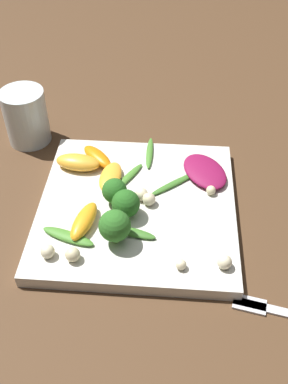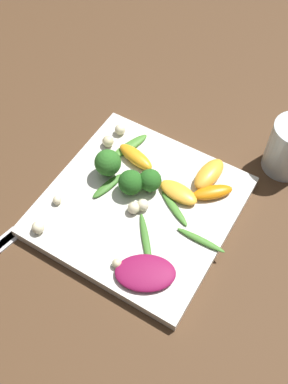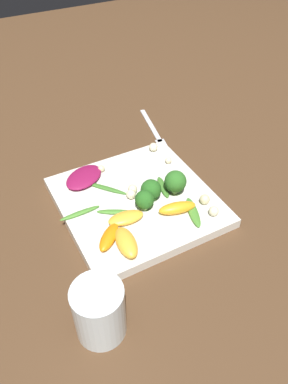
% 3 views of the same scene
% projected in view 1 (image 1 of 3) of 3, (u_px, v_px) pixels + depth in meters
% --- Properties ---
extents(ground_plane, '(2.40, 2.40, 0.00)m').
position_uv_depth(ground_plane, '(137.00, 213.00, 0.64)').
color(ground_plane, '#4C331E').
extents(plate, '(0.27, 0.27, 0.02)m').
position_uv_depth(plate, '(137.00, 208.00, 0.64)').
color(plate, silver).
rests_on(plate, ground_plane).
extents(drinking_glass, '(0.07, 0.07, 0.09)m').
position_uv_depth(drinking_glass, '(26.00, 117.00, 0.73)').
color(drinking_glass, silver).
rests_on(drinking_glass, ground_plane).
extents(radicchio_leaf_0, '(0.10, 0.09, 0.01)m').
position_uv_depth(radicchio_leaf_0, '(205.00, 171.00, 0.67)').
color(radicchio_leaf_0, maroon).
rests_on(radicchio_leaf_0, plate).
extents(orange_segment_0, '(0.06, 0.06, 0.02)m').
position_uv_depth(orange_segment_0, '(97.00, 157.00, 0.69)').
color(orange_segment_0, orange).
rests_on(orange_segment_0, plate).
extents(orange_segment_1, '(0.04, 0.07, 0.02)m').
position_uv_depth(orange_segment_1, '(78.00, 162.00, 0.67)').
color(orange_segment_1, '#FCAD33').
rests_on(orange_segment_1, plate).
extents(orange_segment_2, '(0.07, 0.04, 0.02)m').
position_uv_depth(orange_segment_2, '(111.00, 177.00, 0.66)').
color(orange_segment_2, '#FCAD33').
rests_on(orange_segment_2, plate).
extents(orange_segment_3, '(0.07, 0.04, 0.02)m').
position_uv_depth(orange_segment_3, '(84.00, 221.00, 0.59)').
color(orange_segment_3, orange).
rests_on(orange_segment_3, plate).
extents(broccoli_floret_0, '(0.04, 0.04, 0.04)m').
position_uv_depth(broccoli_floret_0, '(126.00, 204.00, 0.60)').
color(broccoli_floret_0, '#84AD5B').
rests_on(broccoli_floret_0, plate).
extents(broccoli_floret_1, '(0.03, 0.03, 0.04)m').
position_uv_depth(broccoli_floret_1, '(115.00, 190.00, 0.62)').
color(broccoli_floret_1, '#84AD5B').
rests_on(broccoli_floret_1, plate).
extents(broccoli_floret_2, '(0.04, 0.04, 0.05)m').
position_uv_depth(broccoli_floret_2, '(115.00, 226.00, 0.56)').
color(broccoli_floret_2, '#7A9E51').
rests_on(broccoli_floret_2, plate).
extents(arugula_sprig_0, '(0.04, 0.08, 0.01)m').
position_uv_depth(arugula_sprig_0, '(68.00, 236.00, 0.58)').
color(arugula_sprig_0, '#47842D').
rests_on(arugula_sprig_0, plate).
extents(arugula_sprig_1, '(0.07, 0.04, 0.01)m').
position_uv_depth(arugula_sprig_1, '(128.00, 177.00, 0.66)').
color(arugula_sprig_1, '#47842D').
rests_on(arugula_sprig_1, plate).
extents(arugula_sprig_2, '(0.03, 0.06, 0.01)m').
position_uv_depth(arugula_sprig_2, '(133.00, 232.00, 0.59)').
color(arugula_sprig_2, '#3D7528').
rests_on(arugula_sprig_2, plate).
extents(arugula_sprig_3, '(0.07, 0.08, 0.01)m').
position_uv_depth(arugula_sprig_3, '(174.00, 183.00, 0.65)').
color(arugula_sprig_3, '#3D7528').
rests_on(arugula_sprig_3, plate).
extents(arugula_sprig_4, '(0.08, 0.01, 0.01)m').
position_uv_depth(arugula_sprig_4, '(150.00, 153.00, 0.70)').
color(arugula_sprig_4, '#47842D').
rests_on(arugula_sprig_4, plate).
extents(macadamia_nut_0, '(0.02, 0.02, 0.02)m').
position_uv_depth(macadamia_nut_0, '(141.00, 194.00, 0.63)').
color(macadamia_nut_0, beige).
rests_on(macadamia_nut_0, plate).
extents(macadamia_nut_1, '(0.02, 0.02, 0.02)m').
position_uv_depth(macadamia_nut_1, '(224.00, 262.00, 0.54)').
color(macadamia_nut_1, beige).
rests_on(macadamia_nut_1, plate).
extents(macadamia_nut_2, '(0.01, 0.01, 0.01)m').
position_uv_depth(macadamia_nut_2, '(211.00, 190.00, 0.64)').
color(macadamia_nut_2, beige).
rests_on(macadamia_nut_2, plate).
extents(macadamia_nut_3, '(0.01, 0.01, 0.01)m').
position_uv_depth(macadamia_nut_3, '(181.00, 265.00, 0.54)').
color(macadamia_nut_3, beige).
rests_on(macadamia_nut_3, plate).
extents(macadamia_nut_4, '(0.02, 0.02, 0.02)m').
position_uv_depth(macadamia_nut_4, '(73.00, 255.00, 0.55)').
color(macadamia_nut_4, beige).
rests_on(macadamia_nut_4, plate).
extents(macadamia_nut_5, '(0.02, 0.02, 0.02)m').
position_uv_depth(macadamia_nut_5, '(149.00, 197.00, 0.62)').
color(macadamia_nut_5, beige).
rests_on(macadamia_nut_5, plate).
extents(macadamia_nut_6, '(0.02, 0.02, 0.02)m').
position_uv_depth(macadamia_nut_6, '(48.00, 251.00, 0.56)').
color(macadamia_nut_6, beige).
rests_on(macadamia_nut_6, plate).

